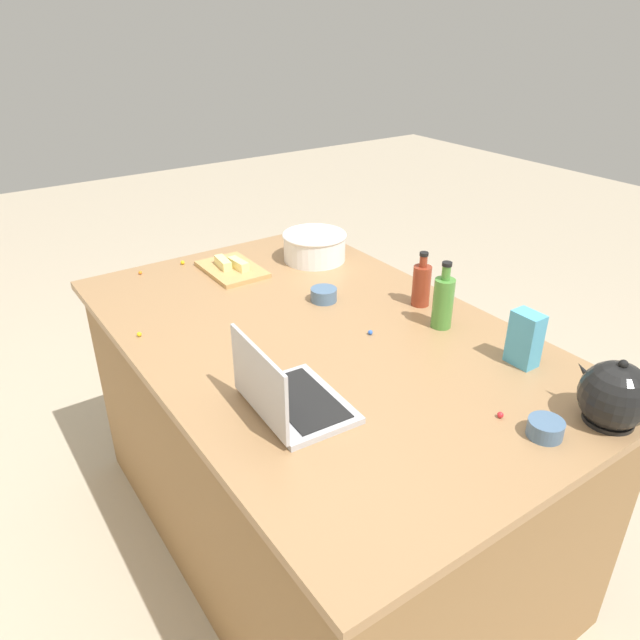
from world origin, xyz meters
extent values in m
plane|color=#B7A88E|center=(0.00, 0.00, 0.00)|extent=(12.00, 12.00, 0.00)
cube|color=olive|center=(0.00, 0.00, 0.43)|extent=(1.74, 1.08, 0.87)
cube|color=#9E754C|center=(0.00, 0.00, 0.89)|extent=(1.80, 1.14, 0.03)
cube|color=#B7B7BC|center=(-0.30, 0.28, 0.91)|extent=(0.32, 0.24, 0.02)
cube|color=black|center=(-0.30, 0.27, 0.92)|extent=(0.28, 0.17, 0.00)
cube|color=#B7B7BC|center=(-0.30, 0.39, 1.02)|extent=(0.30, 0.03, 0.20)
cube|color=#333842|center=(-0.30, 0.39, 1.02)|extent=(0.27, 0.02, 0.18)
cylinder|color=white|center=(0.55, -0.35, 0.96)|extent=(0.26, 0.26, 0.11)
cylinder|color=black|center=(0.55, -0.35, 0.96)|extent=(0.21, 0.21, 0.10)
torus|color=white|center=(0.55, -0.35, 1.01)|extent=(0.27, 0.27, 0.02)
cylinder|color=maroon|center=(-0.03, -0.42, 0.97)|extent=(0.07, 0.07, 0.15)
cylinder|color=maroon|center=(-0.03, -0.42, 1.07)|extent=(0.03, 0.03, 0.04)
cylinder|color=black|center=(-0.03, -0.42, 1.10)|extent=(0.03, 0.03, 0.01)
cylinder|color=#4C8C38|center=(-0.19, -0.36, 0.99)|extent=(0.07, 0.07, 0.17)
cylinder|color=#4C8C38|center=(-0.19, -0.36, 1.10)|extent=(0.03, 0.03, 0.05)
cylinder|color=black|center=(-0.19, -0.36, 1.13)|extent=(0.03, 0.03, 0.01)
cylinder|color=black|center=(-0.81, -0.35, 0.91)|extent=(0.13, 0.13, 0.01)
sphere|color=black|center=(-0.81, -0.35, 0.98)|extent=(0.18, 0.18, 0.18)
cone|color=black|center=(-0.73, -0.35, 1.00)|extent=(0.08, 0.03, 0.07)
sphere|color=black|center=(-0.81, -0.35, 1.07)|extent=(0.02, 0.02, 0.02)
cube|color=tan|center=(0.63, 0.00, 0.91)|extent=(0.30, 0.20, 0.02)
cube|color=#F4E58C|center=(0.61, -0.02, 0.94)|extent=(0.11, 0.04, 0.04)
cube|color=#F4E58C|center=(0.66, 0.03, 0.94)|extent=(0.11, 0.05, 0.04)
cylinder|color=slate|center=(0.20, -0.15, 0.92)|extent=(0.10, 0.10, 0.05)
cylinder|color=slate|center=(-0.76, -0.16, 0.92)|extent=(0.09, 0.09, 0.05)
cube|color=#4CA5CC|center=(-0.50, -0.40, 0.99)|extent=(0.09, 0.06, 0.17)
sphere|color=red|center=(-0.64, -0.13, 0.91)|extent=(0.02, 0.02, 0.02)
sphere|color=orange|center=(0.82, 0.32, 0.91)|extent=(0.01, 0.01, 0.01)
sphere|color=#CC3399|center=(-0.73, -0.22, 0.91)|extent=(0.02, 0.02, 0.02)
sphere|color=yellow|center=(0.82, 0.14, 0.91)|extent=(0.02, 0.02, 0.02)
sphere|color=blue|center=(-0.10, -0.13, 0.91)|extent=(0.02, 0.02, 0.02)
sphere|color=yellow|center=(0.32, 0.50, 0.91)|extent=(0.02, 0.02, 0.02)
camera|label=1|loc=(-1.42, 0.98, 1.86)|focal=33.45mm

